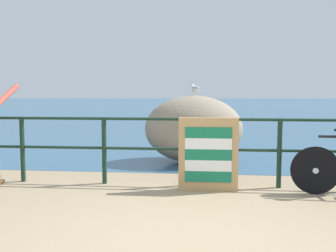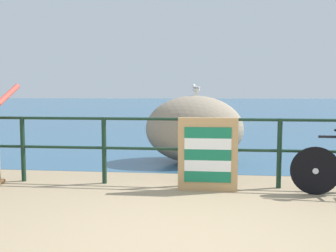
# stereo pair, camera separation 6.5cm
# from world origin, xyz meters

# --- Properties ---
(ground_plane) EXTENTS (120.00, 120.00, 0.10)m
(ground_plane) POSITION_xyz_m (0.00, 20.00, -0.05)
(ground_plane) COLOR #937F60
(sea_surface) EXTENTS (120.00, 90.00, 0.01)m
(sea_surface) POSITION_xyz_m (0.00, 47.95, 0.00)
(sea_surface) COLOR #2D5675
(sea_surface) RESTS_ON ground_plane
(promenade_railing) EXTENTS (7.92, 0.07, 1.02)m
(promenade_railing) POSITION_xyz_m (0.00, 2.15, 0.63)
(promenade_railing) COLOR black
(promenade_railing) RESTS_ON ground_plane
(folded_deckchair_stack) EXTENTS (0.84, 0.10, 1.04)m
(folded_deckchair_stack) POSITION_xyz_m (0.27, 1.90, 0.52)
(folded_deckchair_stack) COLOR tan
(folded_deckchair_stack) RESTS_ON ground_plane
(breakwater_boulder_main) EXTENTS (1.95, 1.46, 1.34)m
(breakwater_boulder_main) POSITION_xyz_m (-0.01, 4.05, 0.67)
(breakwater_boulder_main) COLOR gray
(breakwater_boulder_main) RESTS_ON ground
(seagull) EXTENTS (0.23, 0.33, 0.23)m
(seagull) POSITION_xyz_m (0.02, 4.15, 1.48)
(seagull) COLOR gold
(seagull) RESTS_ON breakwater_boulder_main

